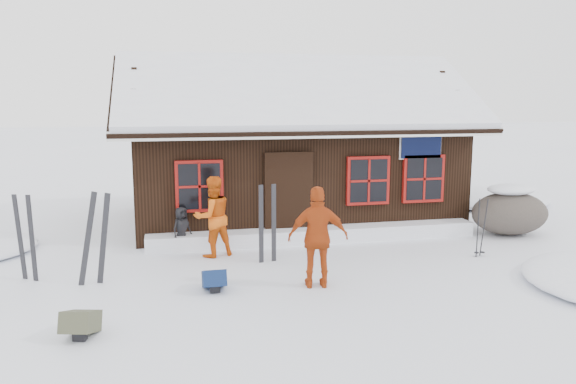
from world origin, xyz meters
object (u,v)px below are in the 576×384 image
at_px(ski_poles, 481,229).
at_px(ski_pair_left, 96,240).
at_px(skier_crouched, 182,229).
at_px(skier_orange_right, 318,237).
at_px(backpack_blue, 214,283).
at_px(skier_orange_left, 213,217).
at_px(boulder, 510,212).
at_px(backpack_olive, 81,327).

bearing_deg(ski_poles, ski_pair_left, -178.96).
xyz_separation_m(skier_crouched, ski_pair_left, (-1.53, -1.98, 0.33)).
relative_size(skier_orange_right, backpack_blue, 3.42).
bearing_deg(skier_orange_left, backpack_blue, 65.63).
relative_size(ski_poles, backpack_blue, 2.42).
distance_m(boulder, ski_poles, 2.35).
height_order(skier_orange_right, boulder, skier_orange_right).
relative_size(skier_orange_left, skier_orange_right, 0.95).
distance_m(boulder, backpack_blue, 7.74).
bearing_deg(backpack_olive, skier_orange_left, 73.52).
relative_size(ski_poles, backpack_olive, 2.33).
distance_m(skier_crouched, backpack_blue, 2.81).
bearing_deg(ski_poles, skier_crouched, 162.97).
distance_m(ski_poles, backpack_olive, 7.93).
height_order(skier_crouched, backpack_blue, skier_crouched).
distance_m(skier_crouched, ski_poles, 6.30).
bearing_deg(ski_pair_left, skier_orange_right, 0.03).
relative_size(skier_crouched, ski_poles, 0.76).
height_order(ski_pair_left, backpack_olive, ski_pair_left).
relative_size(ski_pair_left, backpack_blue, 3.30).
relative_size(skier_orange_left, boulder, 0.90).
height_order(skier_orange_right, backpack_blue, skier_orange_right).
relative_size(skier_crouched, backpack_olive, 1.76).
distance_m(skier_orange_left, ski_poles, 5.54).
bearing_deg(boulder, skier_crouched, 178.08).
height_order(skier_orange_left, ski_pair_left, skier_orange_left).
relative_size(boulder, ski_pair_left, 1.10).
bearing_deg(ski_pair_left, skier_orange_left, 46.87).
bearing_deg(skier_orange_right, ski_pair_left, -4.48).
relative_size(ski_pair_left, backpack_olive, 3.17).
bearing_deg(ski_poles, boulder, 42.33).
relative_size(skier_orange_right, ski_pair_left, 1.04).
xyz_separation_m(skier_orange_left, backpack_olive, (-2.14, -3.64, -0.69)).
bearing_deg(backpack_blue, backpack_olive, -142.40).
relative_size(skier_crouched, backpack_blue, 1.83).
bearing_deg(skier_crouched, backpack_olive, -145.52).
distance_m(ski_pair_left, backpack_olive, 2.37).
relative_size(skier_orange_left, ski_pair_left, 0.98).
height_order(boulder, backpack_olive, boulder).
bearing_deg(skier_orange_right, skier_crouched, -43.04).
distance_m(skier_crouched, ski_pair_left, 2.53).
distance_m(ski_pair_left, backpack_blue, 2.23).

